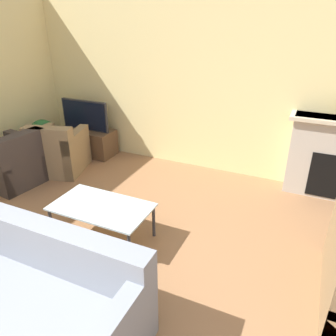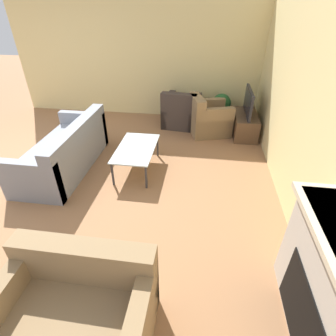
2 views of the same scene
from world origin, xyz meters
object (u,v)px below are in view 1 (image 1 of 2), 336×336
Objects in this scene: tv at (85,115)px; armchair_by_window at (12,164)px; couch_sectional at (24,299)px; coffee_table at (102,209)px; potted_plant at (44,136)px; armchair_accent at (59,153)px.

armchair_by_window is (-0.30, -1.40, -0.41)m from tv.
couch_sectional reaches higher than coffee_table.
armchair_by_window is 0.93m from potted_plant.
tv is 0.46× the size of couch_sectional.
armchair_by_window is (-2.11, 1.78, 0.01)m from couch_sectional.
tv is 0.93× the size of armchair_accent.
armchair_accent is (0.04, -0.79, -0.41)m from tv.
coffee_table is at bearing -49.15° from tv.
coffee_table is 1.54× the size of potted_plant.
tv is 0.78m from potted_plant.
armchair_by_window is 0.86× the size of coffee_table.
coffee_table is at bearing 95.11° from couch_sectional.
armchair_by_window is at bearing 139.81° from couch_sectional.
tv is 3.68m from couch_sectional.
tv reaches higher than coffee_table.
couch_sectional is at bearing -84.89° from coffee_table.
couch_sectional is 2.82× the size of potted_plant.
coffee_table is (-0.11, 1.22, 0.10)m from couch_sectional.
coffee_table is at bearing -33.27° from potted_plant.
tv is 1.30× the size of potted_plant.
tv reaches higher than armchair_accent.
armchair_accent is 0.90× the size of coffee_table.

